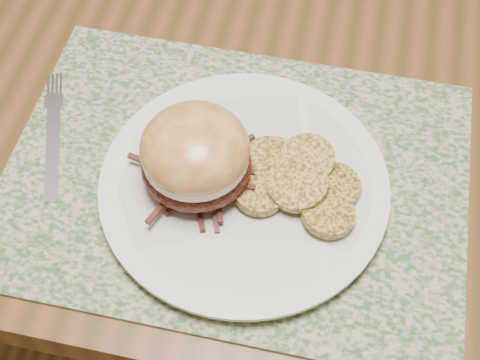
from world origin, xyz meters
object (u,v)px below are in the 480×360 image
dining_table (202,40)px  fork (53,133)px  dinner_plate (244,186)px  pork_sandwich (196,156)px

dining_table → fork: size_ratio=9.37×
fork → dinner_plate: bearing=-27.3°
pork_sandwich → fork: 0.17m
dining_table → dinner_plate: 0.31m
dinner_plate → pork_sandwich: 0.06m
dining_table → dinner_plate: size_ratio=5.77×
dinner_plate → pork_sandwich: pork_sandwich is taller
dining_table → dinner_plate: dinner_plate is taller
dining_table → pork_sandwich: pork_sandwich is taller
dining_table → fork: (-0.09, -0.24, 0.09)m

